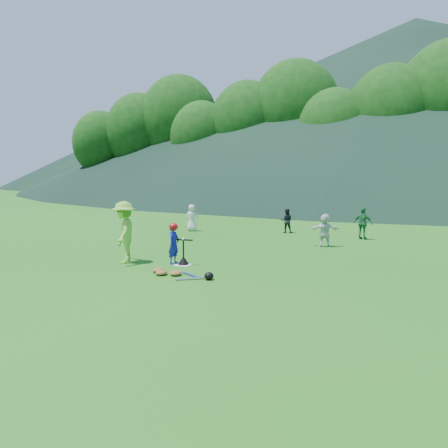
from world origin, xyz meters
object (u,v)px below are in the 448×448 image
equipment_pile (176,273)px  fielder_a (192,218)px  fielder_b (287,221)px  fielder_d (325,230)px  batting_tee (183,260)px  batter_child (174,244)px  fielder_c (363,223)px  home_plate (184,265)px  adult_coach (124,232)px

equipment_pile → fielder_a: bearing=118.3°
fielder_a → fielder_b: (3.98, 1.33, -0.07)m
fielder_b → equipment_pile: 9.05m
fielder_d → batting_tee: fielder_d is taller
batter_child → fielder_c: 8.28m
fielder_c → batting_tee: fielder_c is taller
fielder_c → fielder_d: 2.56m
batter_child → batting_tee: 0.55m
batter_child → fielder_d: fielder_d is taller
equipment_pile → fielder_b: bearing=91.1°
home_plate → equipment_pile: bearing=-66.7°
batter_child → adult_coach: 1.46m
fielder_c → fielder_d: size_ratio=1.09×
adult_coach → fielder_c: size_ratio=1.39×
fielder_d → batter_child: bearing=32.7°
home_plate → fielder_c: bearing=63.6°
batter_child → fielder_b: batter_child is taller
fielder_a → batting_tee: (3.64, -6.53, -0.47)m
fielder_a → fielder_c: (7.26, 0.78, 0.03)m
batting_tee → equipment_pile: 1.29m
batter_child → adult_coach: size_ratio=0.65×
home_plate → fielder_b: fielder_b is taller
batting_tee → fielder_b: bearing=87.5°
home_plate → fielder_b: 7.88m
home_plate → batter_child: 0.65m
fielder_d → adult_coach: bearing=25.4°
fielder_b → batter_child: bearing=66.7°
home_plate → adult_coach: 1.94m
batting_tee → fielder_d: bearing=61.1°
adult_coach → fielder_c: adult_coach is taller
batter_child → equipment_pile: 1.57m
home_plate → fielder_d: size_ratio=0.39×
adult_coach → fielder_d: adult_coach is taller
batting_tee → equipment_pile: batting_tee is taller
adult_coach → fielder_d: size_ratio=1.51×
fielder_d → equipment_pile: 6.51m
batting_tee → adult_coach: bearing=-164.9°
home_plate → batting_tee: 0.12m
fielder_c → batting_tee: (-3.62, -7.31, -0.50)m
fielder_c → batting_tee: bearing=76.6°
adult_coach → equipment_pile: (2.19, -0.73, -0.81)m
batting_tee → fielder_c: bearing=63.6°
fielder_d → equipment_pile: bearing=44.8°
fielder_a → batting_tee: bearing=94.6°
fielder_d → equipment_pile: size_ratio=0.64×
fielder_b → adult_coach: bearing=58.0°
adult_coach → batting_tee: size_ratio=2.58×
fielder_a → fielder_b: size_ratio=1.14×
fielder_a → batting_tee: fielder_a is taller
home_plate → equipment_pile: (0.51, -1.18, 0.06)m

